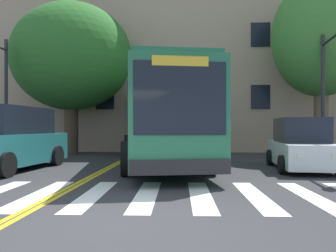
# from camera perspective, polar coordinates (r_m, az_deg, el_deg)

# --- Properties ---
(ground_plane) EXTENTS (120.00, 120.00, 0.00)m
(ground_plane) POSITION_cam_1_polar(r_m,az_deg,el_deg) (5.30, -10.02, -16.51)
(ground_plane) COLOR #303033
(crosswalk) EXTENTS (15.87, 3.65, 0.01)m
(crosswalk) POSITION_cam_1_polar(r_m,az_deg,el_deg) (7.28, 0.95, -11.96)
(crosswalk) COLOR white
(crosswalk) RESTS_ON ground
(lane_line_yellow_inner) EXTENTS (0.12, 36.00, 0.01)m
(lane_line_yellow_inner) POSITION_cam_1_polar(r_m,az_deg,el_deg) (21.37, -4.62, -4.16)
(lane_line_yellow_inner) COLOR gold
(lane_line_yellow_inner) RESTS_ON ground
(lane_line_yellow_outer) EXTENTS (0.12, 36.00, 0.01)m
(lane_line_yellow_outer) POSITION_cam_1_polar(r_m,az_deg,el_deg) (21.35, -4.19, -4.16)
(lane_line_yellow_outer) COLOR gold
(lane_line_yellow_outer) RESTS_ON ground
(city_bus) EXTENTS (4.54, 12.55, 3.45)m
(city_bus) POSITION_cam_1_polar(r_m,az_deg,el_deg) (13.85, -1.77, 1.30)
(city_bus) COLOR #28704C
(city_bus) RESTS_ON ground
(car_teal_near_lane) EXTENTS (2.58, 5.21, 2.18)m
(car_teal_near_lane) POSITION_cam_1_polar(r_m,az_deg,el_deg) (12.55, -26.16, -2.23)
(car_teal_near_lane) COLOR #236B70
(car_teal_near_lane) RESTS_ON ground
(car_white_far_lane) EXTENTS (2.17, 4.07, 1.81)m
(car_white_far_lane) POSITION_cam_1_polar(r_m,az_deg,el_deg) (12.35, 22.09, -3.25)
(car_white_far_lane) COLOR white
(car_white_far_lane) RESTS_ON ground
(car_silver_behind_bus) EXTENTS (2.52, 5.29, 2.33)m
(car_silver_behind_bus) POSITION_cam_1_polar(r_m,az_deg,el_deg) (22.47, -2.94, -1.16)
(car_silver_behind_bus) COLOR #B7BABF
(car_silver_behind_bus) RESTS_ON ground
(traffic_light_overhead) EXTENTS (0.62, 4.12, 4.80)m
(traffic_light_overhead) POSITION_cam_1_polar(r_m,az_deg,el_deg) (14.54, -0.85, 6.78)
(traffic_light_overhead) COLOR #28282D
(traffic_light_overhead) RESTS_ON ground
(street_tree_curbside_large) EXTENTS (6.43, 6.47, 9.00)m
(street_tree_curbside_large) POSITION_cam_1_polar(r_m,az_deg,el_deg) (18.37, 25.11, 13.89)
(street_tree_curbside_large) COLOR brown
(street_tree_curbside_large) RESTS_ON ground
(street_tree_curbside_small) EXTENTS (7.02, 6.16, 8.22)m
(street_tree_curbside_small) POSITION_cam_1_polar(r_m,az_deg,el_deg) (18.95, -16.47, 11.40)
(street_tree_curbside_small) COLOR #4C3D2D
(street_tree_curbside_small) RESTS_ON ground
(building_facade) EXTENTS (34.35, 8.66, 12.95)m
(building_facade) POSITION_cam_1_polar(r_m,az_deg,el_deg) (24.06, 2.55, 11.80)
(building_facade) COLOR tan
(building_facade) RESTS_ON ground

